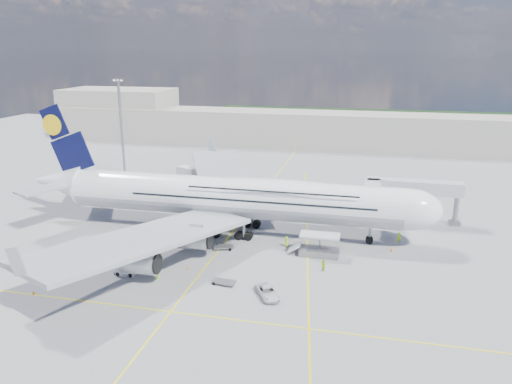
% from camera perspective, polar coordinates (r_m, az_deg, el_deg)
% --- Properties ---
extents(ground, '(300.00, 300.00, 0.00)m').
position_cam_1_polar(ground, '(84.79, -4.55, -6.92)').
color(ground, gray).
rests_on(ground, ground).
extents(taxi_line_main, '(0.25, 220.00, 0.01)m').
position_cam_1_polar(taxi_line_main, '(84.79, -4.55, -6.91)').
color(taxi_line_main, '#FFE90D').
rests_on(taxi_line_main, ground).
extents(taxi_line_cross, '(120.00, 0.25, 0.01)m').
position_cam_1_polar(taxi_line_cross, '(68.01, -9.76, -13.33)').
color(taxi_line_cross, '#FFE90D').
rests_on(taxi_line_cross, ground).
extents(taxi_line_diag, '(14.16, 99.06, 0.01)m').
position_cam_1_polar(taxi_line_diag, '(91.06, 5.84, -5.27)').
color(taxi_line_diag, '#FFE90D').
rests_on(taxi_line_diag, ground).
extents(airliner, '(77.26, 79.15, 23.71)m').
position_cam_1_polar(airliner, '(91.37, -2.60, -0.57)').
color(airliner, white).
rests_on(airliner, ground).
extents(jet_bridge, '(18.80, 12.10, 8.50)m').
position_cam_1_polar(jet_bridge, '(98.85, 15.92, 0.11)').
color(jet_bridge, '#B7B7BC').
rests_on(jet_bridge, ground).
extents(cargo_loader, '(8.53, 3.20, 3.67)m').
position_cam_1_polar(cargo_loader, '(83.77, 7.15, -6.37)').
color(cargo_loader, silver).
rests_on(cargo_loader, ground).
extents(light_mast, '(3.00, 0.70, 25.50)m').
position_cam_1_polar(light_mast, '(136.79, -15.13, 7.27)').
color(light_mast, gray).
rests_on(light_mast, ground).
extents(terminal, '(180.00, 16.00, 12.00)m').
position_cam_1_polar(terminal, '(173.02, 4.98, 7.14)').
color(terminal, '#B2AD9E').
rests_on(terminal, ground).
extents(hangar, '(40.00, 22.00, 18.00)m').
position_cam_1_polar(hangar, '(199.44, -15.34, 8.72)').
color(hangar, '#B2AD9E').
rests_on(hangar, ground).
extents(tree_line, '(160.00, 6.00, 8.00)m').
position_cam_1_polar(tree_line, '(216.71, 17.36, 7.78)').
color(tree_line, '#193814').
rests_on(tree_line, ground).
extents(dolly_row_a, '(3.35, 2.37, 0.44)m').
position_cam_1_polar(dolly_row_a, '(88.42, -12.66, -6.04)').
color(dolly_row_a, gray).
rests_on(dolly_row_a, ground).
extents(dolly_row_b, '(3.06, 1.73, 1.90)m').
position_cam_1_polar(dolly_row_b, '(89.34, -18.38, -5.80)').
color(dolly_row_b, gray).
rests_on(dolly_row_b, ground).
extents(dolly_row_c, '(3.12, 2.11, 0.42)m').
position_cam_1_polar(dolly_row_c, '(79.34, -14.86, -8.89)').
color(dolly_row_c, gray).
rests_on(dolly_row_c, ground).
extents(dolly_back, '(3.33, 2.15, 0.45)m').
position_cam_1_polar(dolly_back, '(86.20, -16.98, -6.97)').
color(dolly_back, gray).
rests_on(dolly_back, ground).
extents(dolly_nose_far, '(3.54, 2.27, 0.48)m').
position_cam_1_polar(dolly_nose_far, '(74.04, -3.72, -10.19)').
color(dolly_nose_far, gray).
rests_on(dolly_nose_far, ground).
extents(dolly_nose_near, '(3.88, 3.06, 0.50)m').
position_cam_1_polar(dolly_nose_near, '(86.07, -3.76, -6.26)').
color(dolly_nose_near, gray).
rests_on(dolly_nose_near, ground).
extents(baggage_tug, '(2.89, 1.39, 1.80)m').
position_cam_1_polar(baggage_tug, '(78.88, -14.68, -8.65)').
color(baggage_tug, silver).
rests_on(baggage_tug, ground).
extents(catering_truck_inner, '(6.19, 3.64, 3.46)m').
position_cam_1_polar(catering_truck_inner, '(119.82, -6.00, 0.86)').
color(catering_truck_inner, gray).
rests_on(catering_truck_inner, ground).
extents(catering_truck_outer, '(8.27, 5.58, 4.56)m').
position_cam_1_polar(catering_truck_outer, '(125.52, -7.42, 1.75)').
color(catering_truck_outer, gray).
rests_on(catering_truck_outer, ground).
extents(service_van, '(4.71, 5.73, 1.45)m').
position_cam_1_polar(service_van, '(70.27, 1.32, -11.37)').
color(service_van, silver).
rests_on(service_van, ground).
extents(crew_nose, '(0.78, 0.56, 1.98)m').
position_cam_1_polar(crew_nose, '(91.68, 16.04, -5.04)').
color(crew_nose, '#BEED18').
rests_on(crew_nose, ground).
extents(crew_loader, '(1.17, 1.23, 2.00)m').
position_cam_1_polar(crew_loader, '(77.99, 7.66, -8.37)').
color(crew_loader, '#A2DE17').
rests_on(crew_loader, ground).
extents(crew_wing, '(0.44, 0.92, 1.53)m').
position_cam_1_polar(crew_wing, '(86.86, -13.98, -6.25)').
color(crew_wing, '#CDF519').
rests_on(crew_wing, ground).
extents(crew_van, '(0.97, 1.06, 1.82)m').
position_cam_1_polar(crew_van, '(86.82, 3.48, -5.67)').
color(crew_van, '#A2F519').
rests_on(crew_van, ground).
extents(crew_tug, '(1.38, 1.13, 1.87)m').
position_cam_1_polar(crew_tug, '(76.39, -11.27, -9.15)').
color(crew_tug, '#A6FF1A').
rests_on(crew_tug, ground).
extents(cone_nose, '(0.47, 0.47, 0.60)m').
position_cam_1_polar(cone_nose, '(88.00, 15.20, -6.38)').
color(cone_nose, orange).
rests_on(cone_nose, ground).
extents(cone_wing_left_inner, '(0.47, 0.47, 0.60)m').
position_cam_1_polar(cone_wing_left_inner, '(112.55, -5.19, -0.85)').
color(cone_wing_left_inner, orange).
rests_on(cone_wing_left_inner, ground).
extents(cone_wing_left_outer, '(0.38, 0.38, 0.48)m').
position_cam_1_polar(cone_wing_left_outer, '(114.80, -6.40, -0.57)').
color(cone_wing_left_outer, orange).
rests_on(cone_wing_left_outer, ground).
extents(cone_wing_right_inner, '(0.38, 0.38, 0.48)m').
position_cam_1_polar(cone_wing_right_inner, '(79.11, -7.82, -8.61)').
color(cone_wing_right_inner, orange).
rests_on(cone_wing_right_inner, ground).
extents(cone_wing_right_outer, '(0.41, 0.41, 0.53)m').
position_cam_1_polar(cone_wing_right_outer, '(77.72, -24.09, -10.44)').
color(cone_wing_right_outer, orange).
rests_on(cone_wing_right_outer, ground).
extents(cone_tail, '(0.48, 0.48, 0.61)m').
position_cam_1_polar(cone_tail, '(111.41, -17.36, -1.73)').
color(cone_tail, orange).
rests_on(cone_tail, ground).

